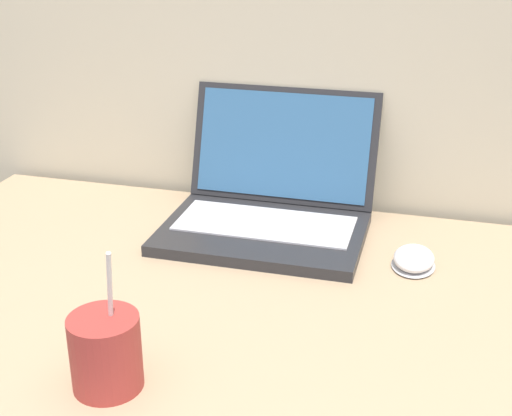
{
  "coord_description": "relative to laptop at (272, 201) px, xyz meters",
  "views": [
    {
      "loc": [
        0.29,
        -0.55,
        1.3
      ],
      "look_at": [
        0.0,
        0.51,
        0.83
      ],
      "focal_mm": 50.0,
      "sensor_mm": 36.0,
      "label": 1
    }
  ],
  "objects": [
    {
      "name": "computer_mouse",
      "position": [
        0.26,
        -0.09,
        -0.04
      ],
      "size": [
        0.07,
        0.1,
        0.03
      ],
      "color": "#B2B2B7",
      "rests_on": "desk"
    },
    {
      "name": "drink_cup",
      "position": [
        -0.08,
        -0.52,
        0.0
      ],
      "size": [
        0.09,
        0.09,
        0.19
      ],
      "color": "#9E332D",
      "rests_on": "desk"
    },
    {
      "name": "laptop",
      "position": [
        0.0,
        0.0,
        0.0
      ],
      "size": [
        0.36,
        0.33,
        0.23
      ],
      "color": "#232326",
      "rests_on": "desk"
    }
  ]
}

